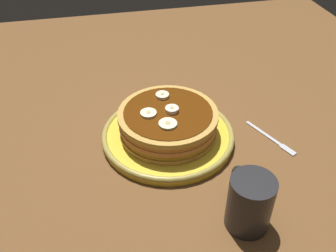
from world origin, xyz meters
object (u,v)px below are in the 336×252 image
at_px(fork, 273,139).
at_px(banana_slice_3, 149,114).
at_px(banana_slice_1, 164,95).
at_px(pancake_stack, 168,123).
at_px(banana_slice_0, 172,110).
at_px(plate, 168,135).
at_px(banana_slice_2, 168,124).
at_px(coffee_mug, 249,201).

bearing_deg(fork, banana_slice_3, 78.99).
xyz_separation_m(banana_slice_1, fork, (-0.10, -0.20, -0.07)).
relative_size(pancake_stack, banana_slice_0, 7.52).
height_order(plate, banana_slice_0, banana_slice_0).
bearing_deg(fork, plate, 76.48).
bearing_deg(pancake_stack, plate, -12.54).
bearing_deg(pancake_stack, banana_slice_1, -4.65).
bearing_deg(banana_slice_1, banana_slice_2, 171.83).
relative_size(banana_slice_3, fork, 0.26).
bearing_deg(fork, pancake_stack, 76.83).
relative_size(pancake_stack, fork, 1.64).
height_order(banana_slice_0, coffee_mug, coffee_mug).
height_order(banana_slice_1, coffee_mug, coffee_mug).
distance_m(banana_slice_3, coffee_mug, 0.25).
xyz_separation_m(pancake_stack, coffee_mug, (-0.23, -0.08, 0.01)).
relative_size(banana_slice_1, banana_slice_3, 0.87).
height_order(banana_slice_3, fork, banana_slice_3).
height_order(banana_slice_0, banana_slice_3, banana_slice_0).
bearing_deg(banana_slice_2, pancake_stack, -12.98).
distance_m(plate, banana_slice_2, 0.07).
height_order(coffee_mug, fork, coffee_mug).
height_order(plate, coffee_mug, coffee_mug).
xyz_separation_m(pancake_stack, banana_slice_1, (0.05, -0.00, 0.03)).
relative_size(banana_slice_1, coffee_mug, 0.26).
relative_size(banana_slice_0, banana_slice_1, 0.97).
relative_size(banana_slice_2, coffee_mug, 0.33).
bearing_deg(fork, banana_slice_2, 87.38).
bearing_deg(banana_slice_3, banana_slice_0, -88.34).
distance_m(banana_slice_2, coffee_mug, 0.21).
distance_m(plate, fork, 0.22).
height_order(banana_slice_0, banana_slice_2, banana_slice_0).
xyz_separation_m(banana_slice_2, coffee_mug, (-0.19, -0.09, -0.02)).
xyz_separation_m(plate, banana_slice_2, (-0.04, 0.01, 0.06)).
relative_size(pancake_stack, banana_slice_2, 5.78).
height_order(plate, fork, plate).
distance_m(plate, pancake_stack, 0.03).
distance_m(banana_slice_0, banana_slice_3, 0.05).
bearing_deg(banana_slice_3, banana_slice_2, -142.54).
relative_size(banana_slice_0, banana_slice_2, 0.77).
relative_size(plate, banana_slice_3, 8.50).
bearing_deg(plate, pancake_stack, 167.46).
bearing_deg(banana_slice_1, coffee_mug, -165.34).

